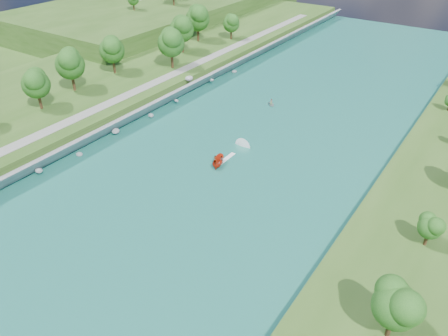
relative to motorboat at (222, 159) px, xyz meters
The scene contains 9 objects.
ground 15.22m from the motorboat, 90.84° to the right, with size 260.00×260.00×0.00m, color #2D5119.
river_water 4.87m from the motorboat, 92.65° to the left, with size 55.00×240.00×0.10m, color #1B695B.
berm_west 50.46m from the motorboat, behind, with size 45.00×240.00×3.50m, color #2D5119.
ridge_west 115.00m from the motorboat, 136.03° to the left, with size 60.00×120.00×9.00m, color #2D5119.
riprap_bank 26.41m from the motorboat, behind, with size 4.83×236.00×4.44m.
riverside_path 33.18m from the motorboat, behind, with size 3.00×200.00×0.10m, color gray.
trees_west 42.32m from the motorboat, behind, with size 17.43×147.38×13.54m.
motorboat is the anchor object (origin of this frame).
raft 29.34m from the motorboat, 100.00° to the left, with size 3.16×3.14×1.60m.
Camera 1 is at (40.98, -44.14, 44.31)m, focal length 35.00 mm.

